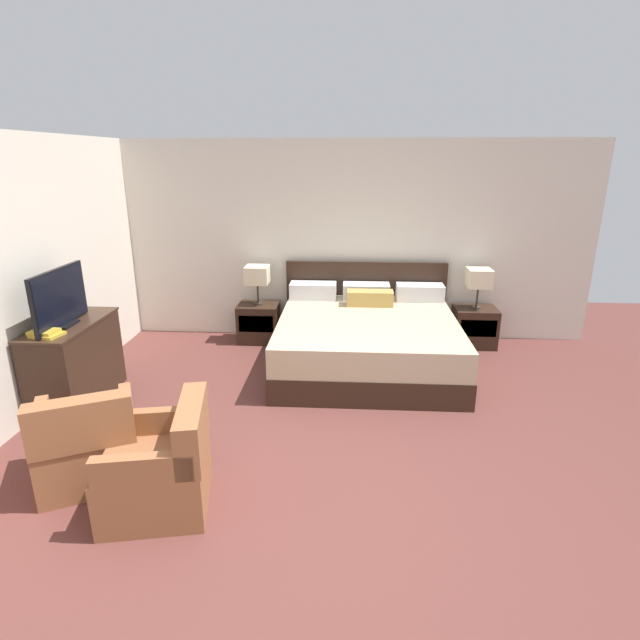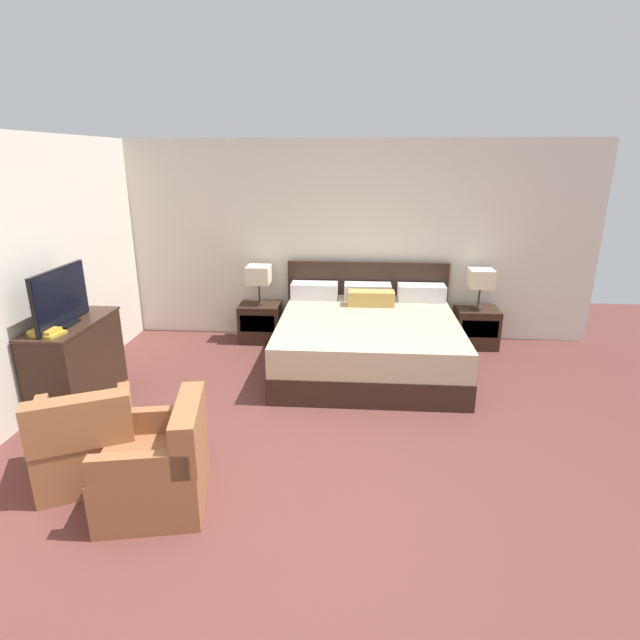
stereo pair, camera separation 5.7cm
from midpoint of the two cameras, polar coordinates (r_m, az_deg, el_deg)
name	(u,v)px [view 2 (the right image)]	position (r m, az deg, el deg)	size (l,w,h in m)	color
ground_plane	(310,521)	(3.58, -0.68, -22.02)	(11.05, 11.05, 0.00)	brown
wall_back	(336,242)	(6.53, 2.10, 8.92)	(6.58, 0.06, 2.53)	silver
wall_left	(30,276)	(5.30, -29.92, 4.33)	(0.06, 5.48, 2.53)	silver
bed	(368,339)	(5.75, 5.75, -2.22)	(2.08, 2.06, 1.03)	#332116
nightstand_left	(260,322)	(6.58, -6.58, -0.24)	(0.52, 0.44, 0.50)	#332116
nightstand_right	(476,327)	(6.65, 17.63, -0.80)	(0.52, 0.44, 0.50)	#332116
table_lamp_left	(259,275)	(6.41, -6.78, 5.12)	(0.29, 0.29, 0.50)	#332D28
table_lamp_right	(481,279)	(6.49, 18.15, 4.49)	(0.29, 0.29, 0.50)	#332D28
dresser	(76,361)	(5.40, -25.80, -4.21)	(0.47, 1.08, 0.82)	#332116
tv	(61,298)	(5.14, -27.22, 2.25)	(0.18, 0.82, 0.54)	black
book_red_cover	(48,334)	(4.97, -28.36, -1.38)	(0.24, 0.20, 0.03)	gold
book_blue_cover	(45,331)	(4.98, -28.66, -1.07)	(0.22, 0.17, 0.03)	gold
armchair_by_window	(87,443)	(4.18, -24.73, -12.68)	(0.91, 0.92, 0.76)	#935B38
armchair_companion	(159,467)	(3.72, -17.49, -15.77)	(0.81, 0.80, 0.76)	#935B38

